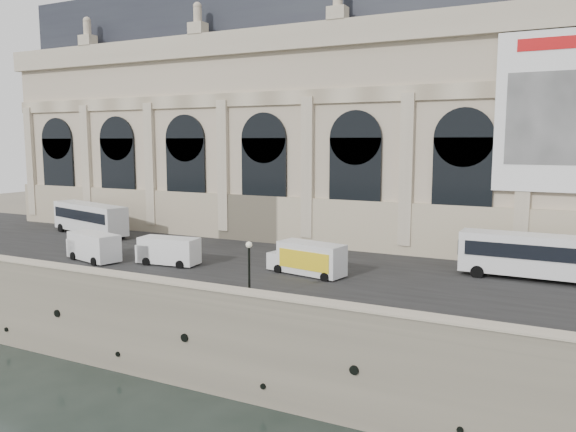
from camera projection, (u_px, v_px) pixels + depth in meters
name	position (u px, v px, depth m)	size (l,w,h in m)	color
ground	(163.00, 383.00, 38.92)	(260.00, 260.00, 0.00)	black
quay	(344.00, 252.00, 69.55)	(160.00, 70.00, 6.00)	gray
street	(261.00, 260.00, 50.54)	(160.00, 24.00, 0.06)	#2D2D2D
parapet	(166.00, 288.00, 38.58)	(160.00, 1.40, 1.21)	gray
museum	(286.00, 115.00, 66.33)	(69.00, 18.70, 29.10)	beige
bus_left	(90.00, 218.00, 63.80)	(12.47, 5.77, 3.61)	white
bus_right	(542.00, 256.00, 42.72)	(12.14, 2.95, 3.57)	white
van_b	(92.00, 246.00, 50.23)	(6.08, 3.50, 2.55)	white
van_c	(166.00, 251.00, 48.61)	(5.59, 2.66, 2.41)	white
box_truck	(307.00, 259.00, 44.85)	(6.85, 3.35, 2.65)	white
lamp_right	(249.00, 272.00, 37.00)	(0.42, 0.42, 4.13)	black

